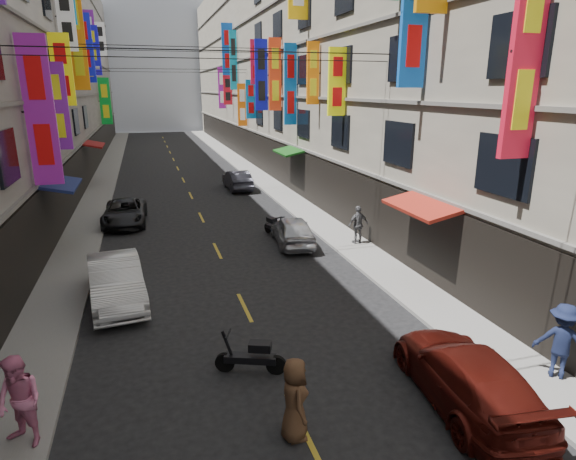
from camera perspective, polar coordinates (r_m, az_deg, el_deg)
sidewalk_left at (r=38.96m, az=-21.16°, el=5.18°), size 2.00×90.00×0.12m
sidewalk_right at (r=39.79m, az=-3.62°, el=6.46°), size 2.00×90.00×0.12m
building_row_right at (r=41.04m, az=4.82°, el=19.95°), size 10.14×90.00×19.00m
haze_block at (r=88.36m, az=-15.56°, el=18.47°), size 18.00×8.00×22.00m
shop_signage at (r=31.64m, az=-12.44°, el=20.20°), size 14.00×55.00×12.52m
street_awnings at (r=22.60m, az=-12.61°, el=6.09°), size 13.99×35.20×0.41m
overhead_cables at (r=26.43m, az=-11.25°, el=20.24°), size 14.00×38.04×1.24m
lane_markings at (r=35.98m, az=-11.91°, el=5.00°), size 0.12×80.20×0.01m
scooter_crossing at (r=12.46m, az=-4.34°, el=-14.77°), size 1.72×0.84×1.14m
scooter_far_right at (r=23.33m, az=-1.68°, el=0.35°), size 0.70×1.77×1.14m
car_left_mid at (r=17.02m, az=-19.74°, el=-5.70°), size 2.14×4.80×1.53m
car_left_far at (r=26.73m, az=-18.78°, el=1.98°), size 2.30×4.68×1.28m
car_right_near at (r=11.97m, az=20.40°, el=-15.88°), size 2.47×4.94×1.38m
car_right_mid at (r=21.96m, az=0.54°, el=-0.04°), size 1.98×4.10×1.35m
car_right_far at (r=34.46m, az=-6.03°, el=5.91°), size 1.56×4.17×1.36m
pedestrian_lfar at (r=11.13m, az=-29.21°, el=-17.37°), size 1.12×1.07×1.91m
pedestrian_rnear at (r=13.55m, az=29.70°, el=-11.35°), size 1.31×1.31×1.89m
pedestrian_rfar at (r=21.95m, az=8.32°, el=0.64°), size 1.10×0.73×1.74m
pedestrian_crossing at (r=10.24m, az=0.77°, el=-19.41°), size 0.63×0.89×1.78m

